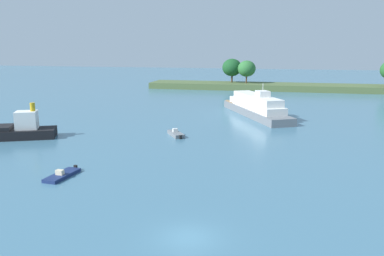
% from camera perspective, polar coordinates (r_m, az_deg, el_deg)
% --- Properties ---
extents(ground_plane, '(400.00, 400.00, 0.00)m').
position_cam_1_polar(ground_plane, '(29.47, -0.49, -15.29)').
color(ground_plane, teal).
extents(treeline_island, '(80.65, 11.08, 9.01)m').
position_cam_1_polar(treeline_island, '(122.92, 13.61, 6.42)').
color(treeline_island, '#4C6038').
rests_on(treeline_island, ground).
extents(tugboat, '(9.24, 6.91, 5.14)m').
position_cam_1_polar(tugboat, '(63.14, -22.71, -0.14)').
color(tugboat, black).
rests_on(tugboat, ground).
extents(white_riverboat, '(14.77, 23.12, 6.46)m').
position_cam_1_polar(white_riverboat, '(77.61, 9.05, 3.02)').
color(white_riverboat, slate).
rests_on(white_riverboat, ground).
extents(fishing_skiff, '(3.45, 4.29, 1.04)m').
position_cam_1_polar(fishing_skiff, '(59.90, -2.31, -0.83)').
color(fishing_skiff, slate).
rests_on(fishing_skiff, ground).
extents(small_motorboat, '(1.99, 4.85, 0.85)m').
position_cam_1_polar(small_motorboat, '(43.74, -17.94, -6.35)').
color(small_motorboat, navy).
rests_on(small_motorboat, ground).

